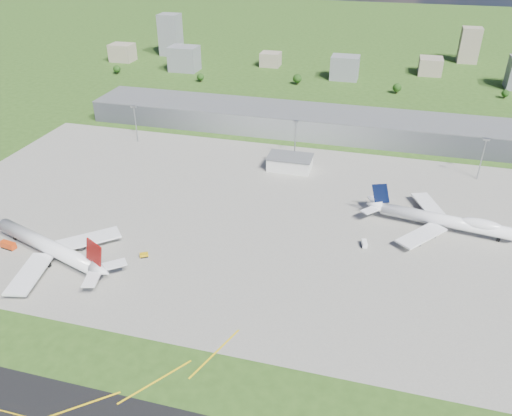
% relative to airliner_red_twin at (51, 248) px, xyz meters
% --- Properties ---
extents(ground, '(1400.00, 1400.00, 0.00)m').
position_rel_airliner_red_twin_xyz_m(ground, '(74.71, 169.83, -5.70)').
color(ground, '#2C4E18').
rests_on(ground, ground).
extents(apron, '(360.00, 190.00, 0.08)m').
position_rel_airliner_red_twin_xyz_m(apron, '(84.71, 59.83, -5.66)').
color(apron, gray).
rests_on(apron, ground).
extents(terminal, '(300.00, 42.00, 15.00)m').
position_rel_airliner_red_twin_xyz_m(terminal, '(74.71, 184.83, 1.80)').
color(terminal, gray).
rests_on(terminal, ground).
extents(ops_building, '(26.00, 16.00, 8.00)m').
position_rel_airliner_red_twin_xyz_m(ops_building, '(84.71, 119.83, -1.70)').
color(ops_building, silver).
rests_on(ops_building, ground).
extents(mast_west, '(3.50, 2.00, 25.90)m').
position_rel_airliner_red_twin_xyz_m(mast_west, '(-25.29, 134.83, 12.00)').
color(mast_west, gray).
rests_on(mast_west, ground).
extents(mast_center, '(3.50, 2.00, 25.90)m').
position_rel_airliner_red_twin_xyz_m(mast_center, '(84.71, 134.83, 12.00)').
color(mast_center, gray).
rests_on(mast_center, ground).
extents(mast_east, '(3.50, 2.00, 25.90)m').
position_rel_airliner_red_twin_xyz_m(mast_east, '(194.71, 134.83, 12.00)').
color(mast_east, gray).
rests_on(mast_east, ground).
extents(airliner_red_twin, '(75.96, 57.80, 21.42)m').
position_rel_airliner_red_twin_xyz_m(airliner_red_twin, '(0.00, 0.00, 0.00)').
color(airliner_red_twin, white).
rests_on(airliner_red_twin, ground).
extents(airliner_blue_quad, '(74.98, 58.28, 19.61)m').
position_rel_airliner_red_twin_xyz_m(airliner_blue_quad, '(172.28, 70.69, -0.25)').
color(airliner_blue_quad, white).
rests_on(airliner_blue_quad, ground).
extents(fire_truck, '(8.05, 4.02, 3.43)m').
position_rel_airliner_red_twin_xyz_m(fire_truck, '(-24.72, 1.48, -3.99)').
color(fire_truck, red).
rests_on(fire_truck, ground).
extents(tug_yellow, '(4.45, 3.83, 1.89)m').
position_rel_airliner_red_twin_xyz_m(tug_yellow, '(39.41, 11.64, -4.72)').
color(tug_yellow, '#CF9F0C').
rests_on(tug_yellow, ground).
extents(van_white_near, '(3.35, 5.61, 2.66)m').
position_rel_airliner_red_twin_xyz_m(van_white_near, '(135.56, 46.22, -4.37)').
color(van_white_near, white).
rests_on(van_white_near, ground).
extents(van_white_far, '(5.11, 2.88, 2.51)m').
position_rel_airliner_red_twin_xyz_m(van_white_far, '(183.79, 77.32, -4.44)').
color(van_white_far, silver).
rests_on(van_white_far, ground).
extents(bldg_far_w, '(24.00, 20.00, 18.00)m').
position_rel_airliner_red_twin_xyz_m(bldg_far_w, '(-145.29, 339.83, 3.30)').
color(bldg_far_w, gray).
rests_on(bldg_far_w, ground).
extents(bldg_w, '(28.00, 22.00, 24.00)m').
position_rel_airliner_red_twin_xyz_m(bldg_w, '(-65.29, 319.83, 6.30)').
color(bldg_w, slate).
rests_on(bldg_w, ground).
extents(bldg_cw, '(20.00, 18.00, 14.00)m').
position_rel_airliner_red_twin_xyz_m(bldg_cw, '(14.71, 359.83, 1.30)').
color(bldg_cw, gray).
rests_on(bldg_cw, ground).
extents(bldg_c, '(26.00, 20.00, 22.00)m').
position_rel_airliner_red_twin_xyz_m(bldg_c, '(94.71, 329.83, 5.30)').
color(bldg_c, slate).
rests_on(bldg_c, ground).
extents(bldg_ce, '(22.00, 24.00, 16.00)m').
position_rel_airliner_red_twin_xyz_m(bldg_ce, '(174.71, 369.83, 2.30)').
color(bldg_ce, gray).
rests_on(bldg_ce, ground).
extents(bldg_tall_w, '(22.00, 20.00, 44.00)m').
position_rel_airliner_red_twin_xyz_m(bldg_tall_w, '(-105.29, 379.83, 16.30)').
color(bldg_tall_w, slate).
rests_on(bldg_tall_w, ground).
extents(bldg_tall_e, '(20.00, 18.00, 36.00)m').
position_rel_airliner_red_twin_xyz_m(bldg_tall_e, '(214.71, 429.83, 12.30)').
color(bldg_tall_e, gray).
rests_on(bldg_tall_e, ground).
extents(tree_far_w, '(7.20, 7.20, 8.80)m').
position_rel_airliner_red_twin_xyz_m(tree_far_w, '(-125.29, 289.83, -0.52)').
color(tree_far_w, '#382314').
rests_on(tree_far_w, ground).
extents(tree_w, '(6.75, 6.75, 8.25)m').
position_rel_airliner_red_twin_xyz_m(tree_w, '(-35.29, 284.83, -0.85)').
color(tree_w, '#382314').
rests_on(tree_w, ground).
extents(tree_c, '(8.10, 8.10, 9.90)m').
position_rel_airliner_red_twin_xyz_m(tree_c, '(54.71, 299.83, 0.13)').
color(tree_c, '#382314').
rests_on(tree_c, ground).
extents(tree_e, '(7.65, 7.65, 9.35)m').
position_rel_airliner_red_twin_xyz_m(tree_e, '(144.71, 294.83, -0.19)').
color(tree_e, '#382314').
rests_on(tree_e, ground).
extents(tree_far_e, '(6.30, 6.30, 7.70)m').
position_rel_airliner_red_twin_xyz_m(tree_far_e, '(234.71, 304.83, -1.17)').
color(tree_far_e, '#382314').
rests_on(tree_far_e, ground).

